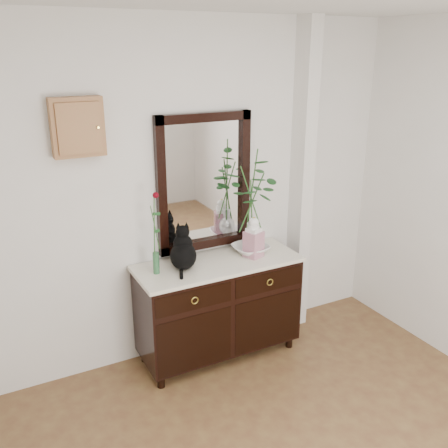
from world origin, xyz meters
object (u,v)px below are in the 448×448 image
sideboard (218,304)px  ginger_jar (254,237)px  cat (183,248)px  lotus_bowl (251,249)px

sideboard → ginger_jar: (0.30, -0.04, 0.55)m
cat → ginger_jar: ginger_jar is taller
cat → ginger_jar: 0.59m
sideboard → lotus_bowl: size_ratio=4.62×
ginger_jar → lotus_bowl: bearing=77.4°
cat → ginger_jar: bearing=16.4°
sideboard → cat: size_ratio=4.01×
sideboard → cat: cat is taller
cat → sideboard: bearing=17.3°
sideboard → ginger_jar: ginger_jar is taller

